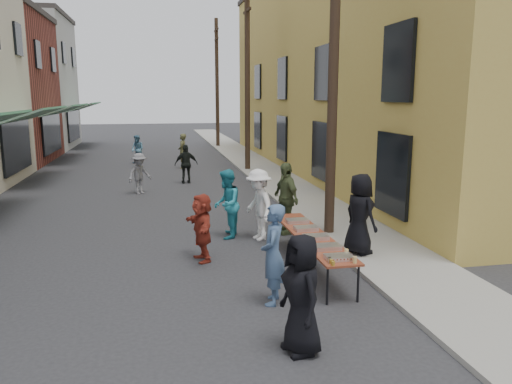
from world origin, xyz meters
name	(u,v)px	position (x,y,z in m)	size (l,w,h in m)	color
ground	(169,289)	(0.00, 0.00, 0.00)	(120.00, 120.00, 0.00)	#28282B
sidewalk	(261,169)	(5.00, 15.00, 0.05)	(2.20, 60.00, 0.10)	gray
building_ochre	(388,68)	(11.10, 14.00, 5.00)	(10.00, 28.00, 10.00)	gold
utility_pole_near	(334,62)	(4.30, 3.00, 4.50)	(0.26, 0.26, 9.00)	#2D2116
utility_pole_mid	(247,78)	(4.30, 15.00, 4.50)	(0.26, 0.26, 9.00)	#2D2116
utility_pole_far	(217,84)	(4.30, 27.00, 4.50)	(0.26, 0.26, 9.00)	#2D2116
serving_table	(311,237)	(3.03, 0.58, 0.71)	(0.70, 4.00, 0.75)	maroon
catering_tray_sausage	(339,257)	(3.03, -1.07, 0.79)	(0.50, 0.33, 0.08)	maroon
catering_tray_foil_b	(327,247)	(3.03, -0.42, 0.79)	(0.50, 0.33, 0.08)	#B2B2B7
catering_tray_buns	(316,237)	(3.03, 0.28, 0.79)	(0.50, 0.33, 0.08)	tan
catering_tray_foil_d	(306,228)	(3.03, 0.98, 0.79)	(0.50, 0.33, 0.08)	#B2B2B7
catering_tray_buns_end	(297,221)	(3.03, 1.68, 0.79)	(0.50, 0.33, 0.08)	tan
condiment_jar_a	(333,263)	(2.81, -1.37, 0.79)	(0.07, 0.07, 0.08)	#A57F26
condiment_jar_b	(331,262)	(2.81, -1.27, 0.79)	(0.07, 0.07, 0.08)	#A57F26
condiment_jar_c	(329,260)	(2.81, -1.17, 0.79)	(0.07, 0.07, 0.08)	#A57F26
cup_stack	(355,260)	(3.23, -1.32, 0.81)	(0.08, 0.08, 0.12)	tan
guest_front_a	(302,294)	(1.81, -2.79, 0.88)	(0.86, 0.56, 1.77)	black
guest_front_b	(273,254)	(1.82, -1.02, 0.91)	(0.66, 0.43, 1.81)	#435E82
guest_front_c	(227,204)	(1.60, 3.32, 0.90)	(0.88, 0.68, 1.81)	teal
guest_front_d	(259,205)	(2.39, 3.01, 0.92)	(1.19, 0.68, 1.84)	white
guest_front_e	(286,198)	(3.22, 3.45, 0.96)	(1.13, 0.47, 1.93)	#4E5C35
guest_queue_back	(202,227)	(0.80, 1.60, 0.77)	(1.43, 0.45, 1.54)	#9C3222
server	(360,214)	(4.35, 1.12, 1.02)	(0.90, 0.59, 1.85)	black
passerby_left	(139,174)	(-0.80, 9.91, 0.78)	(1.00, 0.58, 1.55)	slate
passerby_mid	(186,164)	(1.09, 11.91, 0.83)	(0.97, 0.40, 1.65)	black
passerby_right	(182,151)	(1.17, 16.43, 0.89)	(0.65, 0.43, 1.78)	brown
passerby_far	(138,149)	(-1.14, 18.69, 0.79)	(0.76, 0.60, 1.57)	#5586A5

